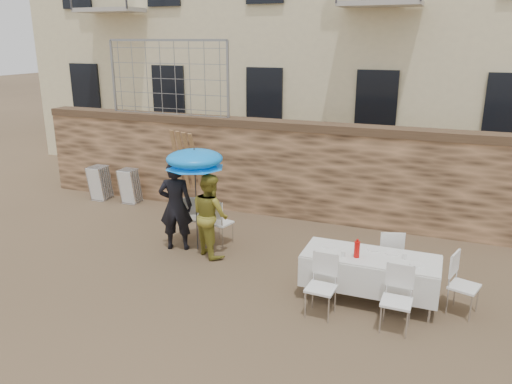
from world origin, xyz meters
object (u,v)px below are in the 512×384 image
(soda_bottle, at_px, (357,249))
(table_chair_back, at_px, (389,255))
(woman_dress, at_px, (210,215))
(couple_chair_right, at_px, (221,221))
(banquet_table, at_px, (371,258))
(table_chair_side, at_px, (464,285))
(man_suit, at_px, (176,206))
(couple_chair_left, at_px, (190,217))
(chair_stack_right, at_px, (134,184))
(table_chair_front_right, at_px, (397,300))
(umbrella, at_px, (195,162))
(table_chair_front_left, at_px, (321,287))
(chair_stack_left, at_px, (105,181))

(soda_bottle, height_order, table_chair_back, soda_bottle)
(woman_dress, relative_size, couple_chair_right, 1.69)
(banquet_table, height_order, table_chair_side, table_chair_side)
(table_chair_back, bearing_deg, man_suit, -15.97)
(couple_chair_left, xyz_separation_m, soda_bottle, (3.70, -1.38, 0.43))
(couple_chair_right, relative_size, table_chair_back, 1.00)
(soda_bottle, relative_size, chair_stack_right, 0.28)
(couple_chair_left, xyz_separation_m, couple_chair_right, (0.70, 0.00, 0.00))
(man_suit, xyz_separation_m, table_chair_side, (5.30, -0.58, -0.42))
(table_chair_front_right, bearing_deg, umbrella, 160.35)
(couple_chair_left, bearing_deg, table_chair_front_left, 120.60)
(soda_bottle, height_order, table_chair_front_left, soda_bottle)
(table_chair_front_right, distance_m, table_chair_back, 1.58)
(man_suit, distance_m, chair_stack_right, 3.45)
(woman_dress, distance_m, umbrella, 1.05)
(couple_chair_right, bearing_deg, umbrella, 69.30)
(couple_chair_right, relative_size, table_chair_front_right, 1.00)
(umbrella, distance_m, table_chair_front_right, 4.48)
(soda_bottle, distance_m, table_chair_front_right, 1.02)
(man_suit, bearing_deg, woman_dress, 161.40)
(table_chair_side, bearing_deg, chair_stack_right, 86.93)
(chair_stack_left, bearing_deg, couple_chair_left, -26.07)
(man_suit, distance_m, banquet_table, 3.96)
(woman_dress, height_order, table_chair_side, woman_dress)
(table_chair_side, bearing_deg, table_chair_back, 76.46)
(chair_stack_right, bearing_deg, table_chair_front_left, -32.08)
(umbrella, xyz_separation_m, banquet_table, (3.50, -0.78, -1.06))
(umbrella, distance_m, table_chair_front_left, 3.53)
(couple_chair_right, bearing_deg, table_chair_back, -174.27)
(man_suit, xyz_separation_m, woman_dress, (0.75, 0.00, -0.09))
(soda_bottle, distance_m, table_chair_side, 1.67)
(couple_chair_left, height_order, chair_stack_right, couple_chair_left)
(table_chair_front_left, distance_m, table_chair_front_right, 1.10)
(table_chair_front_right, bearing_deg, table_chair_back, 102.27)
(couple_chair_right, relative_size, chair_stack_left, 1.04)
(table_chair_back, bearing_deg, table_chair_front_right, 83.36)
(soda_bottle, xyz_separation_m, table_chair_back, (0.40, 0.95, -0.43))
(umbrella, height_order, banquet_table, umbrella)
(table_chair_front_left, bearing_deg, chair_stack_left, 154.84)
(man_suit, xyz_separation_m, table_chair_back, (4.10, 0.12, -0.42))
(man_suit, bearing_deg, table_chair_front_right, 143.36)
(banquet_table, relative_size, soda_bottle, 8.08)
(man_suit, bearing_deg, soda_bottle, 148.71)
(woman_dress, bearing_deg, couple_chair_right, -50.64)
(chair_stack_left, bearing_deg, couple_chair_right, -22.16)
(chair_stack_right, bearing_deg, table_chair_side, -19.79)
(umbrella, distance_m, table_chair_back, 3.93)
(umbrella, distance_m, banquet_table, 3.74)
(banquet_table, height_order, chair_stack_left, chair_stack_left)
(umbrella, xyz_separation_m, soda_bottle, (3.30, -0.93, -0.89))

